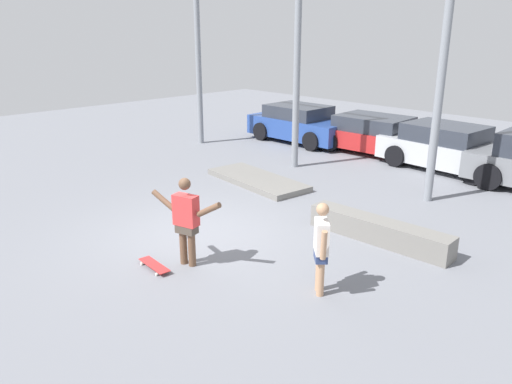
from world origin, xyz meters
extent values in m
plane|color=slate|center=(0.00, 0.00, 0.00)|extent=(36.00, 36.00, 0.00)
cylinder|color=brown|center=(0.81, -1.02, 0.38)|extent=(0.13, 0.13, 0.76)
cylinder|color=brown|center=(0.99, -0.97, 0.38)|extent=(0.13, 0.13, 0.76)
cube|color=#4C4238|center=(0.90, -1.00, 0.70)|extent=(0.41, 0.30, 0.17)
cube|color=#DB3838|center=(0.90, -1.00, 1.03)|extent=(0.48, 0.33, 0.55)
sphere|color=brown|center=(0.90, -1.00, 1.51)|extent=(0.21, 0.21, 0.21)
cylinder|color=brown|center=(0.43, -1.13, 1.13)|extent=(0.50, 0.23, 0.34)
cylinder|color=brown|center=(1.37, -0.86, 1.13)|extent=(0.50, 0.23, 0.34)
cube|color=red|center=(0.62, -1.53, 0.07)|extent=(0.79, 0.26, 0.01)
cylinder|color=silver|center=(0.89, -1.44, 0.03)|extent=(0.06, 0.04, 0.05)
cylinder|color=silver|center=(0.87, -1.65, 0.03)|extent=(0.06, 0.04, 0.05)
cylinder|color=silver|center=(0.36, -1.40, 0.03)|extent=(0.06, 0.04, 0.05)
cylinder|color=silver|center=(0.35, -1.62, 0.03)|extent=(0.06, 0.04, 0.05)
cube|color=slate|center=(2.71, 2.31, 0.23)|extent=(3.00, 0.61, 0.46)
cube|color=slate|center=(-1.78, 3.35, 0.08)|extent=(3.20, 1.54, 0.15)
cylinder|color=gray|center=(-6.77, 5.33, 2.65)|extent=(0.20, 0.20, 5.30)
cylinder|color=gray|center=(-2.18, 5.33, 2.65)|extent=(0.20, 0.20, 5.30)
cylinder|color=gray|center=(2.18, 5.33, 2.65)|extent=(0.20, 0.20, 5.30)
cube|color=#284793|center=(-4.38, 8.14, 0.53)|extent=(3.93, 1.82, 0.70)
cube|color=#2D333D|center=(-4.53, 8.14, 1.10)|extent=(2.17, 1.66, 0.45)
cylinder|color=black|center=(-3.17, 9.02, 0.33)|extent=(0.66, 0.23, 0.66)
cylinder|color=black|center=(-3.16, 7.28, 0.33)|extent=(0.66, 0.23, 0.66)
cylinder|color=black|center=(-5.60, 9.00, 0.33)|extent=(0.66, 0.23, 0.66)
cylinder|color=black|center=(-5.58, 7.25, 0.33)|extent=(0.66, 0.23, 0.66)
cube|color=red|center=(-1.41, 8.58, 0.48)|extent=(4.26, 2.02, 0.57)
cube|color=#2D333D|center=(-1.57, 8.58, 1.00)|extent=(2.38, 1.78, 0.48)
cylinder|color=black|center=(-0.16, 9.54, 0.35)|extent=(0.70, 0.25, 0.69)
cylinder|color=black|center=(-0.07, 7.76, 0.35)|extent=(0.70, 0.25, 0.69)
cylinder|color=black|center=(-2.74, 9.41, 0.35)|extent=(0.70, 0.25, 0.69)
cylinder|color=black|center=(-2.65, 7.63, 0.35)|extent=(0.70, 0.25, 0.69)
cube|color=#B7BABF|center=(1.21, 8.34, 0.51)|extent=(4.05, 1.98, 0.67)
cube|color=#2D333D|center=(1.05, 8.35, 1.09)|extent=(2.26, 1.74, 0.49)
cylinder|color=black|center=(2.48, 9.11, 0.32)|extent=(0.66, 0.26, 0.65)
cylinder|color=black|center=(2.38, 7.41, 0.32)|extent=(0.66, 0.26, 0.65)
cylinder|color=black|center=(0.04, 9.26, 0.32)|extent=(0.66, 0.26, 0.65)
cylinder|color=black|center=(-0.07, 7.56, 0.32)|extent=(0.66, 0.26, 0.65)
cylinder|color=black|center=(2.80, 8.97, 0.35)|extent=(0.71, 0.24, 0.71)
cylinder|color=black|center=(2.85, 7.24, 0.35)|extent=(0.71, 0.24, 0.71)
cylinder|color=tan|center=(3.23, -0.16, 0.36)|extent=(0.12, 0.12, 0.72)
cylinder|color=tan|center=(3.12, -0.04, 0.36)|extent=(0.12, 0.12, 0.72)
cube|color=navy|center=(3.18, -0.10, 0.66)|extent=(0.37, 0.36, 0.16)
cube|color=silver|center=(3.18, -0.10, 0.97)|extent=(0.42, 0.41, 0.52)
sphere|color=tan|center=(3.18, -0.10, 1.42)|extent=(0.20, 0.20, 0.20)
cylinder|color=tan|center=(3.37, -0.29, 0.95)|extent=(0.17, 0.17, 0.48)
cylinder|color=tan|center=(2.98, 0.09, 0.95)|extent=(0.17, 0.17, 0.48)
camera|label=1|loc=(7.56, -5.76, 4.05)|focal=35.00mm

